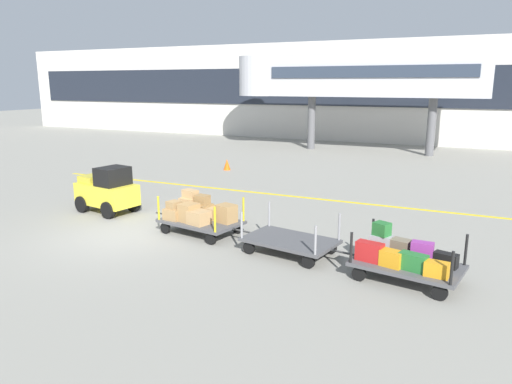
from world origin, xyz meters
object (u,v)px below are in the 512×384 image
Objects in this scene: baggage_cart_tail at (403,258)px; safety_cone_near at (227,165)px; baggage_cart_lead at (199,214)px; baggage_tug at (107,190)px; baggage_cart_middle at (290,241)px.

safety_cone_near is (-10.15, 10.46, -0.24)m from baggage_cart_tail.
baggage_cart_lead is at bearing 170.13° from baggage_cart_tail.
baggage_cart_lead is (4.00, -0.62, -0.18)m from baggage_tug.
safety_cone_near is (-7.27, 9.99, -0.07)m from baggage_cart_middle.
baggage_tug is at bearing 170.54° from baggage_cart_tail.
baggage_cart_lead is 6.03m from baggage_cart_tail.
baggage_cart_middle is 1.00× the size of baggage_cart_tail.
baggage_cart_lead is 3.12m from baggage_cart_middle.
baggage_cart_tail is 5.60× the size of safety_cone_near.
safety_cone_near is at bearing 134.14° from baggage_cart_tail.
baggage_cart_lead reaches higher than safety_cone_near.
baggage_cart_middle is 12.35m from safety_cone_near.
baggage_tug is 0.73× the size of baggage_cart_middle.
baggage_tug is at bearing -88.61° from safety_cone_near.
baggage_tug is at bearing 170.52° from baggage_cart_middle.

